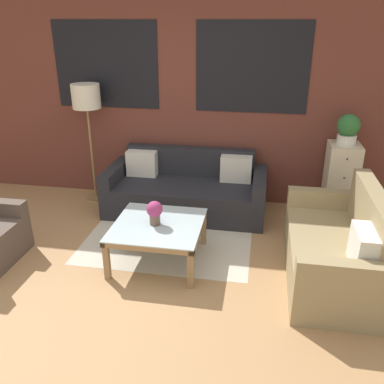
{
  "coord_description": "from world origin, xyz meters",
  "views": [
    {
      "loc": [
        1.12,
        -2.86,
        2.36
      ],
      "look_at": [
        0.39,
        1.3,
        0.55
      ],
      "focal_mm": 38.0,
      "sensor_mm": 36.0,
      "label": 1
    }
  ],
  "objects_px": {
    "flower_vase": "(155,211)",
    "couch_dark": "(186,191)",
    "coffee_table": "(158,229)",
    "drawer_cabinet": "(340,181)",
    "settee_vintage": "(337,250)",
    "floor_lamp": "(86,101)",
    "potted_plant": "(348,129)"
  },
  "relations": [
    {
      "from": "couch_dark",
      "to": "drawer_cabinet",
      "type": "height_order",
      "value": "drawer_cabinet"
    },
    {
      "from": "couch_dark",
      "to": "coffee_table",
      "type": "bearing_deg",
      "value": -92.6
    },
    {
      "from": "drawer_cabinet",
      "to": "potted_plant",
      "type": "bearing_deg",
      "value": 90.0
    },
    {
      "from": "floor_lamp",
      "to": "flower_vase",
      "type": "height_order",
      "value": "floor_lamp"
    },
    {
      "from": "flower_vase",
      "to": "couch_dark",
      "type": "bearing_deg",
      "value": 86.21
    },
    {
      "from": "couch_dark",
      "to": "coffee_table",
      "type": "xyz_separation_m",
      "value": [
        -0.06,
        -1.24,
        0.09
      ]
    },
    {
      "from": "coffee_table",
      "to": "potted_plant",
      "type": "height_order",
      "value": "potted_plant"
    },
    {
      "from": "settee_vintage",
      "to": "drawer_cabinet",
      "type": "relative_size",
      "value": 1.69
    },
    {
      "from": "coffee_table",
      "to": "floor_lamp",
      "type": "xyz_separation_m",
      "value": [
        -1.29,
        1.43,
        1.0
      ]
    },
    {
      "from": "drawer_cabinet",
      "to": "flower_vase",
      "type": "relative_size",
      "value": 3.8
    },
    {
      "from": "flower_vase",
      "to": "potted_plant",
      "type": "bearing_deg",
      "value": 35.72
    },
    {
      "from": "coffee_table",
      "to": "floor_lamp",
      "type": "height_order",
      "value": "floor_lamp"
    },
    {
      "from": "couch_dark",
      "to": "flower_vase",
      "type": "xyz_separation_m",
      "value": [
        -0.08,
        -1.25,
        0.29
      ]
    },
    {
      "from": "settee_vintage",
      "to": "coffee_table",
      "type": "bearing_deg",
      "value": 179.8
    },
    {
      "from": "settee_vintage",
      "to": "couch_dark",
      "type": "bearing_deg",
      "value": 143.92
    },
    {
      "from": "coffee_table",
      "to": "settee_vintage",
      "type": "bearing_deg",
      "value": -0.2
    },
    {
      "from": "settee_vintage",
      "to": "potted_plant",
      "type": "height_order",
      "value": "potted_plant"
    },
    {
      "from": "coffee_table",
      "to": "drawer_cabinet",
      "type": "xyz_separation_m",
      "value": [
        2.0,
        1.45,
        0.11
      ]
    },
    {
      "from": "coffee_table",
      "to": "drawer_cabinet",
      "type": "relative_size",
      "value": 0.94
    },
    {
      "from": "drawer_cabinet",
      "to": "settee_vintage",
      "type": "bearing_deg",
      "value": -98.78
    },
    {
      "from": "floor_lamp",
      "to": "potted_plant",
      "type": "xyz_separation_m",
      "value": [
        3.29,
        0.02,
        -0.22
      ]
    },
    {
      "from": "settee_vintage",
      "to": "floor_lamp",
      "type": "distance_m",
      "value": 3.55
    },
    {
      "from": "settee_vintage",
      "to": "potted_plant",
      "type": "bearing_deg",
      "value": 81.22
    },
    {
      "from": "settee_vintage",
      "to": "drawer_cabinet",
      "type": "height_order",
      "value": "drawer_cabinet"
    },
    {
      "from": "settee_vintage",
      "to": "coffee_table",
      "type": "distance_m",
      "value": 1.77
    },
    {
      "from": "coffee_table",
      "to": "potted_plant",
      "type": "xyz_separation_m",
      "value": [
        2.0,
        1.45,
        0.78
      ]
    },
    {
      "from": "couch_dark",
      "to": "coffee_table",
      "type": "height_order",
      "value": "couch_dark"
    },
    {
      "from": "settee_vintage",
      "to": "flower_vase",
      "type": "distance_m",
      "value": 1.82
    },
    {
      "from": "flower_vase",
      "to": "floor_lamp",
      "type": "bearing_deg",
      "value": 131.34
    },
    {
      "from": "couch_dark",
      "to": "drawer_cabinet",
      "type": "bearing_deg",
      "value": 5.91
    },
    {
      "from": "potted_plant",
      "to": "couch_dark",
      "type": "bearing_deg",
      "value": -174.09
    },
    {
      "from": "coffee_table",
      "to": "potted_plant",
      "type": "relative_size",
      "value": 2.45
    }
  ]
}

